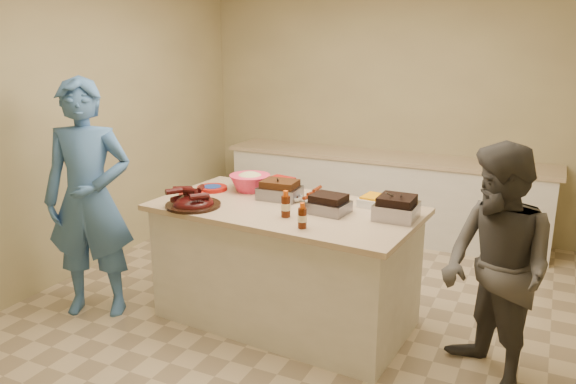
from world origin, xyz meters
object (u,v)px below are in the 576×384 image
at_px(island, 285,319).
at_px(mustard_bottle, 286,199).
at_px(bbq_bottle_a, 286,217).
at_px(plastic_cup, 239,186).
at_px(guest_blue, 100,309).
at_px(bbq_bottle_b, 302,228).
at_px(guest_gray, 484,382).
at_px(rib_platter, 193,206).
at_px(roasting_pan, 396,219).
at_px(coleslaw_bowl, 250,191).

xyz_separation_m(island, mustard_bottle, (-0.08, 0.19, 0.93)).
relative_size(bbq_bottle_a, plastic_cup, 1.89).
bearing_deg(guest_blue, bbq_bottle_b, -20.82).
xyz_separation_m(mustard_bottle, guest_gray, (1.61, -0.38, -0.93)).
height_order(bbq_bottle_a, plastic_cup, bbq_bottle_a).
bearing_deg(rib_platter, guest_gray, 2.82).
xyz_separation_m(bbq_bottle_a, plastic_cup, (-0.73, 0.58, 0.00)).
bearing_deg(island, mustard_bottle, 117.83).
distance_m(island, plastic_cup, 1.18).
distance_m(roasting_pan, guest_blue, 2.52).
bearing_deg(coleslaw_bowl, rib_platter, -106.68).
height_order(rib_platter, roasting_pan, rib_platter).
distance_m(bbq_bottle_a, guest_blue, 1.84).
distance_m(bbq_bottle_a, mustard_bottle, 0.45).
height_order(island, guest_gray, island).
bearing_deg(mustard_bottle, island, -66.29).
distance_m(rib_platter, plastic_cup, 0.66).
relative_size(rib_platter, coleslaw_bowl, 1.23).
xyz_separation_m(roasting_pan, mustard_bottle, (-0.91, 0.11, 0.00)).
height_order(roasting_pan, plastic_cup, roasting_pan).
distance_m(mustard_bottle, guest_gray, 1.90).
relative_size(bbq_bottle_a, guest_blue, 0.10).
xyz_separation_m(roasting_pan, guest_blue, (-2.27, -0.59, -0.93)).
bearing_deg(coleslaw_bowl, plastic_cup, 150.68).
bearing_deg(bbq_bottle_b, roasting_pan, 42.23).
xyz_separation_m(island, plastic_cup, (-0.61, 0.36, 0.93)).
xyz_separation_m(coleslaw_bowl, bbq_bottle_b, (0.77, -0.66, 0.00)).
bearing_deg(mustard_bottle, rib_platter, -138.21).
bearing_deg(plastic_cup, guest_blue, -133.49).
relative_size(bbq_bottle_a, mustard_bottle, 1.66).
bearing_deg(rib_platter, mustard_bottle, 41.79).
bearing_deg(guest_blue, roasting_pan, -10.37).
bearing_deg(rib_platter, guest_blue, -165.19).
bearing_deg(guest_blue, island, -5.40).
bearing_deg(mustard_bottle, roasting_pan, -7.06).
distance_m(bbq_bottle_b, guest_gray, 1.54).
distance_m(roasting_pan, bbq_bottle_b, 0.69).
bearing_deg(plastic_cup, rib_platter, -90.57).
xyz_separation_m(island, bbq_bottle_a, (0.11, -0.22, 0.93)).
height_order(rib_platter, bbq_bottle_b, bbq_bottle_b).
bearing_deg(roasting_pan, mustard_bottle, 172.85).
bearing_deg(mustard_bottle, guest_blue, -152.82).
bearing_deg(guest_gray, mustard_bottle, -145.12).
distance_m(coleslaw_bowl, bbq_bottle_a, 0.75).
bearing_deg(guest_gray, rib_platter, -129.17).
bearing_deg(roasting_pan, plastic_cup, 168.63).
height_order(island, bbq_bottle_b, bbq_bottle_b).
distance_m(roasting_pan, plastic_cup, 1.47).
bearing_deg(guest_gray, island, -138.98).
bearing_deg(guest_gray, guest_blue, -125.79).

